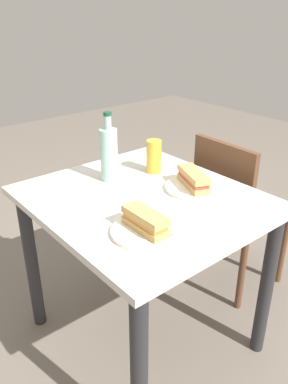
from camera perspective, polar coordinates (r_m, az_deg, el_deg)
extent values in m
plane|color=#6B6056|center=(2.05, 0.00, -20.01)|extent=(8.00, 8.00, 0.00)
cube|color=beige|center=(1.61, 0.00, -1.12)|extent=(0.93, 0.83, 0.03)
cylinder|color=#262628|center=(1.95, -16.13, -9.94)|extent=(0.06, 0.06, 0.73)
cylinder|color=#262628|center=(1.42, -0.71, -25.36)|extent=(0.06, 0.06, 0.73)
cylinder|color=#262628|center=(2.26, 0.40, -3.53)|extent=(0.06, 0.06, 0.73)
cylinder|color=#262628|center=(1.82, 17.50, -13.02)|extent=(0.06, 0.06, 0.73)
cube|color=brown|center=(2.20, 14.16, -2.32)|extent=(0.41, 0.41, 0.02)
cube|color=brown|center=(1.97, 11.42, 1.48)|extent=(0.38, 0.04, 0.40)
cylinder|color=brown|center=(2.36, 19.72, -7.73)|extent=(0.04, 0.04, 0.46)
cylinder|color=brown|center=(2.53, 13.03, -4.40)|extent=(0.04, 0.04, 0.46)
cylinder|color=brown|center=(2.11, 14.14, -11.32)|extent=(0.04, 0.04, 0.46)
cylinder|color=brown|center=(2.30, 7.17, -7.25)|extent=(0.04, 0.04, 0.46)
cylinder|color=silver|center=(1.35, 0.18, -5.78)|extent=(0.24, 0.24, 0.01)
cube|color=tan|center=(1.34, 0.18, -5.04)|extent=(0.18, 0.07, 0.02)
cube|color=#CC8438|center=(1.32, 0.18, -4.24)|extent=(0.17, 0.07, 0.02)
cube|color=tan|center=(1.31, 0.18, -3.43)|extent=(0.18, 0.07, 0.02)
cube|color=silver|center=(1.34, 3.01, -5.38)|extent=(0.10, 0.02, 0.00)
cube|color=#59331E|center=(1.40, 0.65, -3.80)|extent=(0.08, 0.01, 0.01)
cylinder|color=silver|center=(1.67, 7.18, 0.62)|extent=(0.24, 0.24, 0.01)
cube|color=tan|center=(1.66, 7.22, 1.24)|extent=(0.21, 0.14, 0.02)
cube|color=#B74C3D|center=(1.65, 7.26, 1.92)|extent=(0.19, 0.13, 0.02)
cube|color=tan|center=(1.64, 7.30, 2.60)|extent=(0.21, 0.14, 0.02)
cube|color=silver|center=(1.65, 9.30, 0.56)|extent=(0.09, 0.06, 0.00)
cube|color=#59331E|center=(1.73, 8.37, 1.87)|extent=(0.07, 0.05, 0.01)
cylinder|color=#99C6B7|center=(1.72, -5.14, 5.39)|extent=(0.08, 0.08, 0.23)
cylinder|color=#99C6B7|center=(1.67, -5.34, 10.11)|extent=(0.03, 0.03, 0.06)
cylinder|color=#19472D|center=(1.66, -5.39, 11.35)|extent=(0.03, 0.03, 0.02)
cylinder|color=gold|center=(1.81, 1.45, 5.23)|extent=(0.07, 0.07, 0.15)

